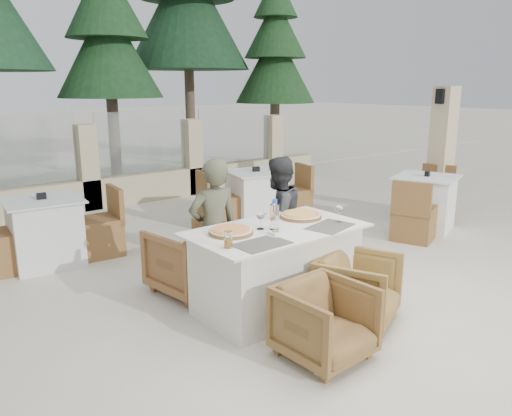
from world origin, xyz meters
TOP-DOWN VIEW (x-y plane):
  - ground at (0.00, 0.00)m, footprint 80.00×80.00m
  - perimeter_wall_far at (0.00, 4.80)m, footprint 10.00×0.34m
  - lantern_pillar at (4.20, 1.00)m, footprint 0.34×0.34m
  - pine_centre at (1.50, 7.20)m, footprint 2.20×2.20m
  - pine_mid_right at (3.80, 7.80)m, footprint 2.99×2.99m
  - pine_far_right at (5.50, 6.50)m, footprint 1.98×1.98m
  - dining_table at (-0.06, -0.01)m, footprint 1.60×0.90m
  - placemat_near_left at (-0.46, -0.28)m, footprint 0.46×0.31m
  - placemat_near_right at (0.35, -0.27)m, footprint 0.51×0.40m
  - pizza_left at (-0.48, 0.11)m, footprint 0.40×0.40m
  - pizza_right at (0.36, 0.12)m, footprint 0.52×0.52m
  - water_bottle at (-0.10, -0.02)m, footprint 0.09×0.09m
  - wine_glass_centre at (-0.19, 0.06)m, footprint 0.09×0.09m
  - wine_glass_corner at (0.53, -0.21)m, footprint 0.09×0.09m
  - beer_glass_left at (-0.72, -0.19)m, footprint 0.08×0.08m
  - beer_glass_right at (0.14, 0.26)m, footprint 0.08×0.08m
  - olive_dish at (-0.21, -0.17)m, footprint 0.13×0.13m
  - armchair_far_left at (-0.47, 0.82)m, footprint 0.81×0.82m
  - armchair_far_right at (0.45, 0.63)m, footprint 0.73×0.74m
  - armchair_near_left at (-0.34, -0.90)m, footprint 0.65×0.66m
  - armchair_near_right at (0.33, -0.64)m, footprint 0.85×0.86m
  - diner_left at (-0.38, 0.53)m, footprint 0.54×0.39m
  - diner_right at (0.48, 0.59)m, footprint 0.71×0.60m
  - bg_table_a at (-1.36, 2.52)m, footprint 1.71×0.96m
  - bg_table_b at (1.67, 2.45)m, footprint 1.78×1.17m
  - bg_table_c at (3.31, 0.65)m, footprint 1.82×1.34m

SIDE VIEW (x-z plane):
  - ground at x=0.00m, z-range 0.00..0.00m
  - armchair_far_right at x=0.45m, z-range 0.00..0.56m
  - armchair_near_left at x=-0.34m, z-range 0.00..0.58m
  - armchair_near_right at x=0.33m, z-range 0.00..0.60m
  - armchair_far_left at x=-0.47m, z-range 0.00..0.66m
  - dining_table at x=-0.06m, z-range 0.00..0.77m
  - bg_table_a at x=-1.36m, z-range 0.00..0.77m
  - bg_table_b at x=1.67m, z-range 0.00..0.77m
  - bg_table_c at x=3.31m, z-range 0.00..0.77m
  - diner_right at x=0.48m, z-range 0.00..1.30m
  - diner_left at x=-0.38m, z-range 0.00..1.36m
  - placemat_near_left at x=-0.46m, z-range 0.77..0.77m
  - placemat_near_right at x=0.35m, z-range 0.77..0.77m
  - olive_dish at x=-0.21m, z-range 0.77..0.81m
  - pizza_left at x=-0.48m, z-range 0.77..0.82m
  - pizza_right at x=0.36m, z-range 0.77..0.82m
  - perimeter_wall_far at x=0.00m, z-range 0.00..1.60m
  - beer_glass_left at x=-0.72m, z-range 0.77..0.90m
  - beer_glass_right at x=0.14m, z-range 0.77..0.91m
  - wine_glass_centre at x=-0.19m, z-range 0.77..0.95m
  - wine_glass_corner at x=0.53m, z-range 0.77..0.95m
  - water_bottle at x=-0.10m, z-range 0.77..1.04m
  - lantern_pillar at x=4.20m, z-range 0.00..2.00m
  - pine_far_right at x=5.50m, z-range 0.00..4.50m
  - pine_centre at x=1.50m, z-range 0.00..5.00m
  - pine_mid_right at x=3.80m, z-range 0.00..6.80m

